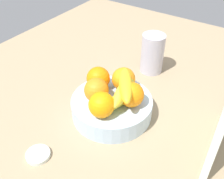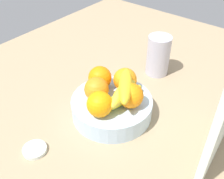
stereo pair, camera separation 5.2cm
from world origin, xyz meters
The scene contains 10 objects.
ground_plane centered at (0.00, 0.00, -1.50)cm, with size 180.00×140.00×3.00cm, color #9A8464.
fruit_bowl centered at (-3.96, 0.08, 3.11)cm, with size 25.66×25.66×6.22cm, color #AEC9E0.
orange_front_left centered at (-1.27, -3.84, 10.04)cm, with size 7.63×7.63×7.63cm, color orange.
orange_front_right centered at (3.34, 1.39, 10.04)cm, with size 7.63×7.63×7.63cm, color orange.
orange_center centered at (-5.33, 6.12, 10.04)cm, with size 7.63×7.63×7.63cm, color orange.
orange_back_left centered at (-10.73, 0.05, 10.04)cm, with size 7.63×7.63×7.63cm, color orange.
orange_back_right centered at (-6.51, -6.96, 10.04)cm, with size 7.63×7.63×7.63cm, color orange.
banana_bunch centered at (-5.32, 3.48, 10.42)cm, with size 18.32×12.84×8.40cm.
thermos_tumbler centered at (-33.84, -1.17, 7.76)cm, with size 8.79×8.79×15.52cm, color #B3B1C2.
jar_lid centered at (21.46, -7.53, 0.56)cm, with size 6.75×6.75×1.13cm, color silver.
Camera 1 is at (48.49, 35.17, 60.09)cm, focal length 42.49 mm.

